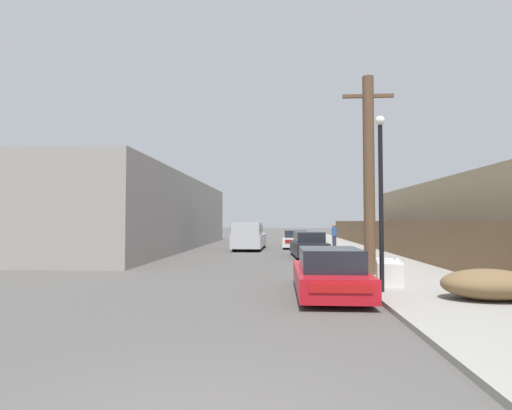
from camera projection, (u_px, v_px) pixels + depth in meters
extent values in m
cube|color=gray|center=(348.00, 250.00, 26.42)|extent=(4.20, 63.00, 0.12)
cube|color=silver|center=(389.00, 272.00, 11.95)|extent=(1.02, 1.72, 0.66)
cube|color=white|center=(389.00, 261.00, 11.96)|extent=(0.98, 1.65, 0.03)
cube|color=#333335|center=(394.00, 259.00, 12.40)|extent=(0.07, 0.20, 0.02)
cube|color=gray|center=(388.00, 259.00, 12.21)|extent=(0.73, 0.21, 0.01)
cube|color=gray|center=(389.00, 261.00, 11.73)|extent=(0.73, 0.21, 0.01)
cube|color=red|center=(329.00, 279.00, 10.79)|extent=(1.77, 4.32, 0.56)
cube|color=black|center=(330.00, 259.00, 10.43)|extent=(1.52, 2.07, 0.56)
cube|color=#B21414|center=(341.00, 288.00, 8.63)|extent=(1.38, 0.03, 0.20)
cylinder|color=black|center=(298.00, 275.00, 12.17)|extent=(0.20, 0.66, 0.66)
cylinder|color=black|center=(349.00, 276.00, 12.08)|extent=(0.20, 0.66, 0.66)
cylinder|color=black|center=(303.00, 291.00, 9.50)|extent=(0.20, 0.66, 0.66)
cylinder|color=black|center=(368.00, 291.00, 9.41)|extent=(0.20, 0.66, 0.66)
cube|color=black|center=(308.00, 248.00, 22.05)|extent=(1.95, 4.38, 0.70)
cube|color=black|center=(309.00, 237.00, 21.90)|extent=(1.60, 2.48, 0.55)
cube|color=#B21414|center=(314.00, 248.00, 19.90)|extent=(1.33, 0.11, 0.25)
cylinder|color=black|center=(293.00, 250.00, 23.37)|extent=(0.24, 0.64, 0.63)
cylinder|color=black|center=(318.00, 250.00, 23.36)|extent=(0.24, 0.64, 0.63)
cylinder|color=black|center=(298.00, 253.00, 20.71)|extent=(0.24, 0.64, 0.63)
cylinder|color=black|center=(326.00, 253.00, 20.71)|extent=(0.24, 0.64, 0.63)
cube|color=silver|center=(296.00, 241.00, 29.48)|extent=(2.09, 4.57, 0.65)
cube|color=black|center=(296.00, 234.00, 29.32)|extent=(1.71, 2.60, 0.51)
cube|color=#B21414|center=(295.00, 241.00, 27.25)|extent=(1.41, 0.12, 0.23)
cylinder|color=black|center=(287.00, 242.00, 30.94)|extent=(0.24, 0.69, 0.68)
cylinder|color=black|center=(307.00, 242.00, 30.74)|extent=(0.24, 0.69, 0.68)
cylinder|color=black|center=(285.00, 244.00, 28.20)|extent=(0.24, 0.69, 0.68)
cylinder|color=black|center=(307.00, 244.00, 28.00)|extent=(0.24, 0.69, 0.68)
cube|color=silver|center=(250.00, 240.00, 28.00)|extent=(2.12, 5.86, 0.84)
cube|color=silver|center=(247.00, 229.00, 26.44)|extent=(1.91, 2.67, 0.83)
cube|color=black|center=(247.00, 228.00, 26.44)|extent=(1.95, 2.61, 0.46)
cylinder|color=black|center=(259.00, 245.00, 26.12)|extent=(0.29, 0.85, 0.84)
cylinder|color=black|center=(235.00, 245.00, 26.27)|extent=(0.29, 0.85, 0.84)
cylinder|color=black|center=(263.00, 242.00, 29.70)|extent=(0.29, 0.85, 0.84)
cylinder|color=black|center=(242.00, 242.00, 29.85)|extent=(0.29, 0.85, 0.84)
cylinder|color=brown|center=(369.00, 174.00, 14.15)|extent=(0.40, 0.40, 7.05)
cube|color=brown|center=(368.00, 96.00, 14.26)|extent=(1.80, 0.12, 0.12)
cylinder|color=black|center=(381.00, 208.00, 10.63)|extent=(0.12, 0.12, 4.44)
sphere|color=white|center=(380.00, 121.00, 10.73)|extent=(0.26, 0.26, 0.26)
ellipsoid|color=brown|center=(488.00, 284.00, 9.48)|extent=(2.19, 1.43, 0.73)
cube|color=brown|center=(381.00, 236.00, 25.61)|extent=(0.08, 41.78, 1.87)
cube|color=gray|center=(149.00, 214.00, 29.46)|extent=(7.00, 26.61, 5.05)
cube|color=tan|center=(496.00, 220.00, 20.28)|extent=(6.00, 22.04, 4.12)
cylinder|color=#282D42|center=(334.00, 242.00, 28.12)|extent=(0.28, 0.28, 0.80)
cylinder|color=#2D5193|center=(334.00, 232.00, 28.15)|extent=(0.34, 0.34, 0.63)
sphere|color=#8C664C|center=(334.00, 225.00, 28.17)|extent=(0.24, 0.24, 0.24)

